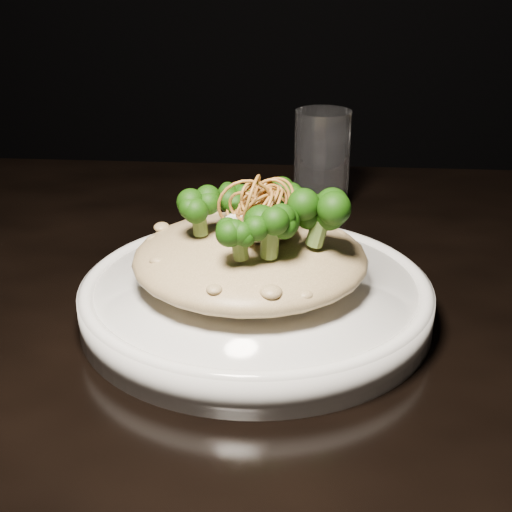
% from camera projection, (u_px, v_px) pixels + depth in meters
% --- Properties ---
extents(table, '(1.10, 0.80, 0.75)m').
position_uv_depth(table, '(351.00, 373.00, 0.67)').
color(table, black).
rests_on(table, ground).
extents(plate, '(0.29, 0.29, 0.03)m').
position_uv_depth(plate, '(256.00, 300.00, 0.60)').
color(plate, silver).
rests_on(plate, table).
extents(risotto, '(0.19, 0.19, 0.04)m').
position_uv_depth(risotto, '(250.00, 258.00, 0.59)').
color(risotto, brown).
rests_on(risotto, plate).
extents(broccoli, '(0.14, 0.14, 0.05)m').
position_uv_depth(broccoli, '(257.00, 208.00, 0.56)').
color(broccoli, black).
rests_on(broccoli, risotto).
extents(cheese, '(0.06, 0.06, 0.02)m').
position_uv_depth(cheese, '(259.00, 225.00, 0.57)').
color(cheese, white).
rests_on(cheese, risotto).
extents(shallots, '(0.06, 0.06, 0.04)m').
position_uv_depth(shallots, '(261.00, 191.00, 0.56)').
color(shallots, brown).
rests_on(shallots, cheese).
extents(drinking_glass, '(0.08, 0.08, 0.11)m').
position_uv_depth(drinking_glass, '(322.00, 159.00, 0.83)').
color(drinking_glass, white).
rests_on(drinking_glass, table).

